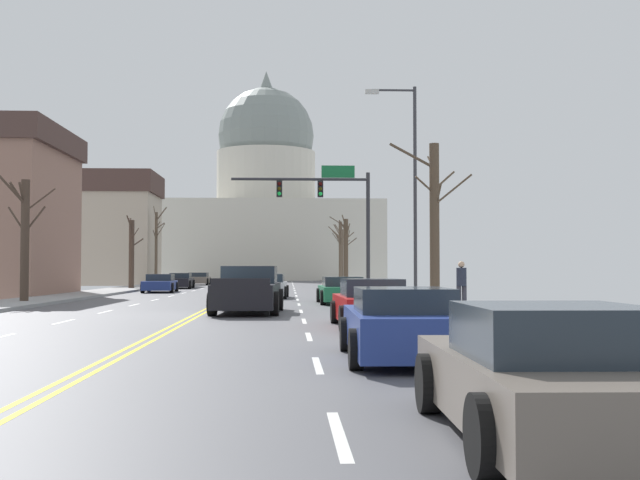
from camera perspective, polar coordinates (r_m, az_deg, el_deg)
The scene contains 22 objects.
ground at distance 26.46m, azimuth -8.96°, elevation -5.39°, with size 20.00×180.00×0.20m.
signal_gantry at distance 44.32m, azimuth 0.78°, elevation 2.78°, with size 7.91×0.41×7.29m.
street_lamp_right at distance 31.93m, azimuth 6.56°, elevation 4.63°, with size 2.11×0.24×8.84m.
capitol_building at distance 106.82m, azimuth -3.99°, elevation 2.17°, with size 30.70×21.51×28.75m.
sedan_near_00 at distance 40.76m, azimuth -3.77°, elevation -3.44°, with size 2.08×4.32×1.26m.
sedan_near_01 at distance 34.32m, azimuth 1.62°, elevation -3.74°, with size 2.14×4.72×1.18m.
pickup_truck_near_02 at distance 27.41m, azimuth -5.29°, elevation -3.79°, with size 2.47×5.52×1.64m.
sedan_near_03 at distance 20.75m, azimuth 3.78°, elevation -4.76°, with size 2.01×4.52×1.28m.
sedan_near_04 at distance 13.39m, azimuth 5.97°, elevation -6.24°, with size 2.00×4.41×1.23m.
sedan_near_05 at distance 7.45m, azimuth 16.33°, elevation -9.66°, with size 2.01×4.30×1.24m.
sedan_oncoming_00 at distance 51.48m, azimuth -11.65°, elevation -3.15°, with size 2.17×4.76×1.18m.
sedan_oncoming_01 at distance 60.86m, azimuth -10.21°, elevation -2.99°, with size 2.00×4.47×1.18m.
sedan_oncoming_02 at distance 73.35m, azimuth -8.91°, elevation -2.84°, with size 2.12×4.43×1.14m.
flank_building_01 at distance 75.18m, azimuth -16.74°, elevation 0.82°, with size 13.07×8.03×10.36m.
bare_tree_00 at distance 64.35m, azimuth 1.91°, elevation -0.76°, with size 2.29×1.78×5.83m.
bare_tree_01 at distance 57.65m, azimuth -13.66°, elevation -0.88°, with size 1.19×2.45×5.20m.
bare_tree_02 at distance 78.45m, azimuth 1.61°, elevation -0.97°, with size 2.13×2.03×5.88m.
bare_tree_03 at distance 70.46m, azimuth -11.91°, elevation -0.36°, with size 1.11×2.66×6.87m.
bare_tree_04 at distance 70.89m, azimuth 1.49°, elevation -0.81°, with size 1.24×1.99×5.67m.
bare_tree_05 at distance 36.24m, azimuth -20.86°, elevation 0.30°, with size 2.23×1.78×5.60m.
bare_tree_06 at distance 29.41m, azimuth 8.38°, elevation 1.38°, with size 2.76×2.31×6.23m.
pedestrian_00 at distance 26.63m, azimuth 10.34°, elevation -3.13°, with size 0.35×0.34×1.66m.
Camera 1 is at (3.02, -26.24, 1.56)m, focal length 43.62 mm.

